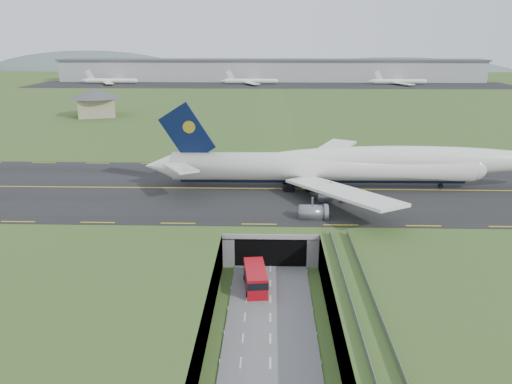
{
  "coord_description": "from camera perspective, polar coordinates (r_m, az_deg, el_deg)",
  "views": [
    {
      "loc": [
        -0.25,
        -68.04,
        36.98
      ],
      "look_at": [
        -2.77,
        20.0,
        9.46
      ],
      "focal_mm": 35.0,
      "sensor_mm": 36.0,
      "label": 1
    }
  ],
  "objects": [
    {
      "name": "service_building",
      "position": [
        213.49,
        -17.84,
        9.98
      ],
      "size": [
        25.93,
        25.93,
        11.16
      ],
      "rotation": [
        0.0,
        0.0,
        0.33
      ],
      "color": "tan",
      "rests_on": "ground"
    },
    {
      "name": "cargo_terminal",
      "position": [
        368.17,
        1.7,
        13.76
      ],
      "size": [
        320.0,
        67.0,
        15.6
      ],
      "color": "#B2B2B2",
      "rests_on": "ground"
    },
    {
      "name": "airfield_deck",
      "position": [
        76.05,
        1.67,
        -9.19
      ],
      "size": [
        800.0,
        800.0,
        6.0
      ],
      "primitive_type": "cube",
      "color": "gray",
      "rests_on": "ground"
    },
    {
      "name": "ground",
      "position": [
        77.44,
        1.65,
        -11.18
      ],
      "size": [
        900.0,
        900.0,
        0.0
      ],
      "primitive_type": "plane",
      "color": "#305020",
      "rests_on": "ground"
    },
    {
      "name": "shuttle_tram",
      "position": [
        77.0,
        -0.07,
        -9.8
      ],
      "size": [
        4.07,
        8.6,
        3.36
      ],
      "rotation": [
        0.0,
        0.0,
        0.12
      ],
      "color": "#B50C16",
      "rests_on": "ground"
    },
    {
      "name": "tunnel_portal",
      "position": [
        91.18,
        1.68,
        -4.31
      ],
      "size": [
        17.0,
        22.3,
        6.0
      ],
      "color": "gray",
      "rests_on": "ground"
    },
    {
      "name": "taxiway",
      "position": [
        105.65,
        1.7,
        0.35
      ],
      "size": [
        800.0,
        44.0,
        0.18
      ],
      "primitive_type": "cube",
      "color": "black",
      "rests_on": "airfield_deck"
    },
    {
      "name": "guideway",
      "position": [
        59.35,
        12.76,
        -15.36
      ],
      "size": [
        3.0,
        53.0,
        7.05
      ],
      "color": "#A8A8A3",
      "rests_on": "ground"
    },
    {
      "name": "distant_hills",
      "position": [
        503.88,
        9.22,
        12.47
      ],
      "size": [
        700.0,
        91.0,
        60.0
      ],
      "color": "#4F5F5A",
      "rests_on": "ground"
    },
    {
      "name": "trench_road",
      "position": [
        70.89,
        1.65,
        -14.01
      ],
      "size": [
        12.0,
        75.0,
        0.2
      ],
      "primitive_type": "cube",
      "color": "slate",
      "rests_on": "ground"
    },
    {
      "name": "jumbo_jet",
      "position": [
        106.8,
        10.79,
        2.99
      ],
      "size": [
        86.21,
        56.95,
        18.84
      ],
      "rotation": [
        0.0,
        0.0,
        0.01
      ],
      "color": "white",
      "rests_on": "ground"
    }
  ]
}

